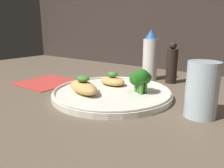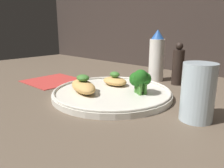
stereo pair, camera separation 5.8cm
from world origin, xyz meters
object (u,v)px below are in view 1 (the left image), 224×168
object	(u,v)px
broccoli_bunch	(141,78)
drinking_glass	(202,90)
plate	(112,93)
sauce_bottle	(150,56)
pepper_grinder	(172,65)

from	to	relation	value
broccoli_bunch	drinking_glass	size ratio (longest dim) A/B	0.57
plate	sauce_bottle	size ratio (longest dim) A/B	1.83
plate	sauce_bottle	distance (cm)	24.69
broccoli_bunch	plate	bearing A→B (deg)	-152.82
plate	sauce_bottle	bearing A→B (deg)	92.60
broccoli_bunch	pepper_grinder	xyz separation A→B (cm)	(0.18, 20.11, 0.90)
plate	pepper_grinder	world-z (taller)	pepper_grinder
plate	pepper_grinder	distance (cm)	25.08
plate	drinking_glass	bearing A→B (deg)	-0.34
sauce_bottle	pepper_grinder	size ratio (longest dim) A/B	1.28
drinking_glass	pepper_grinder	bearing A→B (deg)	123.80
broccoli_bunch	sauce_bottle	world-z (taller)	sauce_bottle
plate	drinking_glass	size ratio (longest dim) A/B	2.75
pepper_grinder	sauce_bottle	bearing A→B (deg)	180.00
plate	broccoli_bunch	xyz separation A→B (cm)	(6.73, 3.45, 4.24)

